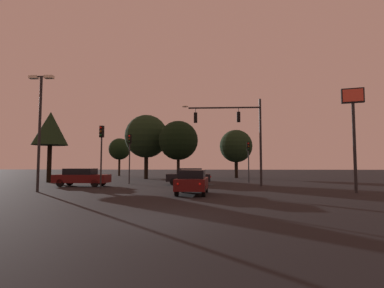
# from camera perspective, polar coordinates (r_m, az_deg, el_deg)

# --- Properties ---
(ground_plane) EXTENTS (168.00, 168.00, 0.00)m
(ground_plane) POSITION_cam_1_polar(r_m,az_deg,el_deg) (34.57, 0.33, -7.03)
(ground_plane) COLOR black
(ground_plane) RESTS_ON ground
(traffic_signal_mast_arm) EXTENTS (6.95, 0.39, 7.59)m
(traffic_signal_mast_arm) POSITION_cam_1_polar(r_m,az_deg,el_deg) (26.52, 8.80, 3.20)
(traffic_signal_mast_arm) COLOR #232326
(traffic_signal_mast_arm) RESTS_ON ground
(traffic_light_corner_left) EXTENTS (0.35, 0.38, 4.83)m
(traffic_light_corner_left) POSITION_cam_1_polar(r_m,az_deg,el_deg) (23.93, -16.85, -0.07)
(traffic_light_corner_left) COLOR #232326
(traffic_light_corner_left) RESTS_ON ground
(traffic_light_corner_right) EXTENTS (0.33, 0.37, 4.79)m
(traffic_light_corner_right) POSITION_cam_1_polar(r_m,az_deg,el_deg) (29.66, -11.79, -0.94)
(traffic_light_corner_right) COLOR #232326
(traffic_light_corner_right) RESTS_ON ground
(traffic_light_median) EXTENTS (0.32, 0.36, 4.19)m
(traffic_light_median) POSITION_cam_1_polar(r_m,az_deg,el_deg) (31.32, 10.68, -1.83)
(traffic_light_median) COLOR #232326
(traffic_light_median) RESTS_ON ground
(car_nearside_lane) EXTENTS (1.96, 4.08, 1.52)m
(car_nearside_lane) POSITION_cam_1_polar(r_m,az_deg,el_deg) (18.79, 0.07, -7.14)
(car_nearside_lane) COLOR #4C0F0F
(car_nearside_lane) RESTS_ON ground
(car_crossing_left) EXTENTS (4.10, 1.90, 1.52)m
(car_crossing_left) POSITION_cam_1_polar(r_m,az_deg,el_deg) (27.64, -0.62, -6.14)
(car_crossing_left) COLOR black
(car_crossing_left) RESTS_ON ground
(car_crossing_right) EXTENTS (4.70, 1.97, 1.52)m
(car_crossing_right) POSITION_cam_1_polar(r_m,az_deg,el_deg) (27.52, -20.26, -5.90)
(car_crossing_right) COLOR #4C0F0F
(car_crossing_right) RESTS_ON ground
(parking_lot_lamp_post) EXTENTS (1.70, 0.36, 8.01)m
(parking_lot_lamp_post) POSITION_cam_1_polar(r_m,az_deg,el_deg) (23.19, -26.92, 4.50)
(parking_lot_lamp_post) COLOR #232326
(parking_lot_lamp_post) RESTS_ON ground
(store_sign_illuminated) EXTENTS (1.42, 0.61, 6.99)m
(store_sign_illuminated) POSITION_cam_1_polar(r_m,az_deg,el_deg) (22.90, 28.33, 4.74)
(store_sign_illuminated) COLOR #232326
(store_sign_illuminated) RESTS_ON ground
(tree_behind_sign) EXTENTS (4.71, 4.71, 7.11)m
(tree_behind_sign) POSITION_cam_1_polar(r_m,az_deg,el_deg) (35.95, -2.61, 0.67)
(tree_behind_sign) COLOR black
(tree_behind_sign) RESTS_ON ground
(tree_left_far) EXTENTS (3.59, 3.59, 6.28)m
(tree_left_far) POSITION_cam_1_polar(r_m,az_deg,el_deg) (51.47, -13.61, -0.95)
(tree_left_far) COLOR black
(tree_left_far) RESTS_ON ground
(tree_center_horizon) EXTENTS (5.65, 5.65, 8.41)m
(tree_center_horizon) POSITION_cam_1_polar(r_m,az_deg,el_deg) (39.92, -8.65, 1.42)
(tree_center_horizon) COLOR black
(tree_center_horizon) RESTS_ON ground
(tree_right_cluster) EXTENTS (4.61, 4.61, 6.80)m
(tree_right_cluster) POSITION_cam_1_polar(r_m,az_deg,el_deg) (42.82, 8.36, -0.41)
(tree_right_cluster) COLOR black
(tree_right_cluster) RESTS_ON ground
(tree_lot_edge) EXTENTS (3.61, 3.61, 7.48)m
(tree_lot_edge) POSITION_cam_1_polar(r_m,az_deg,el_deg) (35.19, -25.32, 2.60)
(tree_lot_edge) COLOR black
(tree_lot_edge) RESTS_ON ground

